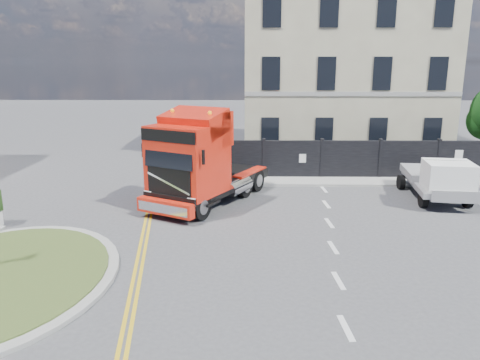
{
  "coord_description": "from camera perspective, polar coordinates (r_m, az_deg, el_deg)",
  "views": [
    {
      "loc": [
        0.06,
        -14.79,
        5.94
      ],
      "look_at": [
        -0.14,
        1.52,
        1.8
      ],
      "focal_mm": 35.0,
      "sensor_mm": 36.0,
      "label": 1
    }
  ],
  "objects": [
    {
      "name": "georgian_building",
      "position": [
        31.85,
        11.78,
        13.66
      ],
      "size": [
        12.3,
        10.3,
        12.8
      ],
      "color": "#BDB896",
      "rests_on": "ground"
    },
    {
      "name": "pavement_far",
      "position": [
        24.37,
        14.78,
        -0.2
      ],
      "size": [
        20.0,
        1.6,
        0.12
      ],
      "primitive_type": "cube",
      "color": "gray",
      "rests_on": "ground"
    },
    {
      "name": "hoarding_fence",
      "position": [
        25.15,
        15.65,
        2.38
      ],
      "size": [
        18.8,
        0.25,
        2.0
      ],
      "color": "black",
      "rests_on": "ground"
    },
    {
      "name": "ground",
      "position": [
        15.94,
        0.44,
        -7.64
      ],
      "size": [
        120.0,
        120.0,
        0.0
      ],
      "primitive_type": "plane",
      "color": "#424244",
      "rests_on": "ground"
    },
    {
      "name": "truck",
      "position": [
        19.45,
        -5.23,
        1.86
      ],
      "size": [
        5.32,
        7.04,
        3.99
      ],
      "rotation": [
        0.0,
        0.0,
        -0.49
      ],
      "color": "black",
      "rests_on": "ground"
    },
    {
      "name": "flatbed_pickup",
      "position": [
        21.67,
        23.38,
        -0.0
      ],
      "size": [
        2.43,
        4.87,
        1.94
      ],
      "rotation": [
        0.0,
        0.0,
        -0.13
      ],
      "color": "gray",
      "rests_on": "ground"
    }
  ]
}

